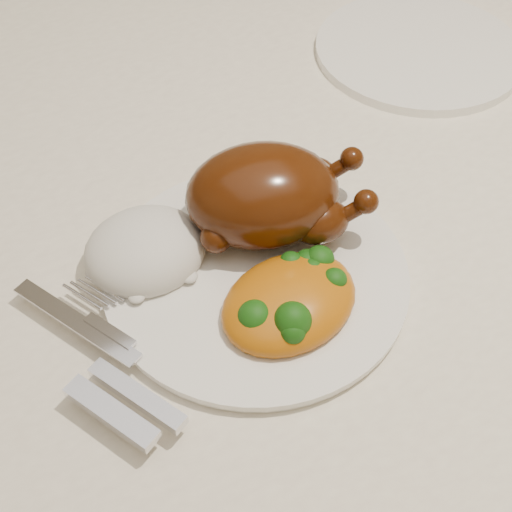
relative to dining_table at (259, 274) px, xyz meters
name	(u,v)px	position (x,y,z in m)	size (l,w,h in m)	color
dining_table	(259,274)	(0.00, 0.00, 0.00)	(1.60, 0.90, 0.76)	brown
tablecloth	(259,226)	(0.00, 0.00, 0.07)	(1.73, 1.03, 0.18)	white
dinner_plate	(256,276)	(-0.04, -0.08, 0.11)	(0.25, 0.25, 0.01)	white
side_plate	(419,50)	(0.27, 0.14, 0.11)	(0.24, 0.24, 0.01)	white
roast_chicken	(267,195)	(-0.01, -0.04, 0.15)	(0.17, 0.14, 0.08)	#481F07
rice_mound	(145,251)	(-0.12, -0.03, 0.12)	(0.11, 0.10, 0.05)	silver
mac_and_cheese	(293,299)	(-0.03, -0.13, 0.12)	(0.13, 0.11, 0.05)	orange
cutlery	(111,375)	(-0.18, -0.13, 0.12)	(0.09, 0.19, 0.01)	silver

